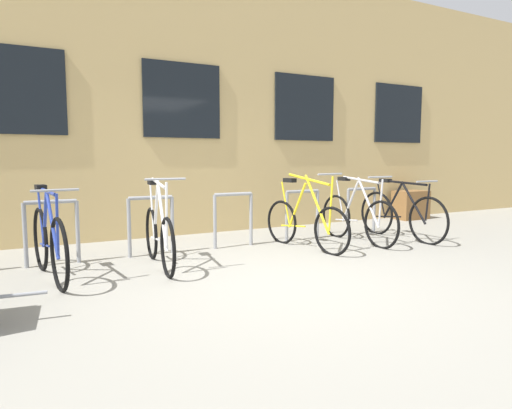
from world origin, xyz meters
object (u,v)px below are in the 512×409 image
at_px(bicycle_blue, 49,242).
at_px(planter_box, 411,205).
at_px(bicycle_black, 401,214).
at_px(bicycle_white, 159,235).
at_px(bicycle_silver, 357,217).
at_px(bicycle_yellow, 305,222).

bearing_deg(bicycle_blue, planter_box, 12.79).
xyz_separation_m(bicycle_black, bicycle_blue, (-5.13, -0.01, 0.00)).
xyz_separation_m(bicycle_white, planter_box, (5.87, 1.61, -0.08)).
relative_size(bicycle_blue, bicycle_white, 1.04).
distance_m(bicycle_white, planter_box, 6.08).
bearing_deg(bicycle_silver, planter_box, 28.65).
xyz_separation_m(bicycle_yellow, planter_box, (3.73, 1.53, -0.08)).
bearing_deg(bicycle_white, bicycle_black, 0.28).
bearing_deg(planter_box, bicycle_black, -140.43).
height_order(bicycle_yellow, planter_box, bicycle_yellow).
bearing_deg(bicycle_blue, bicycle_silver, 1.37).
bearing_deg(bicycle_black, bicycle_yellow, 178.13).
relative_size(bicycle_white, bicycle_yellow, 0.98).
relative_size(bicycle_silver, bicycle_yellow, 1.03).
bearing_deg(bicycle_white, bicycle_silver, 2.05).
relative_size(bicycle_blue, bicycle_silver, 0.99).
height_order(bicycle_blue, bicycle_white, bicycle_white).
bearing_deg(bicycle_yellow, bicycle_black, -1.87).
bearing_deg(planter_box, bicycle_white, -164.65).
bearing_deg(bicycle_white, bicycle_yellow, 2.09).
xyz_separation_m(bicycle_blue, bicycle_yellow, (3.33, 0.07, -0.02)).
bearing_deg(bicycle_black, bicycle_blue, -179.88).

